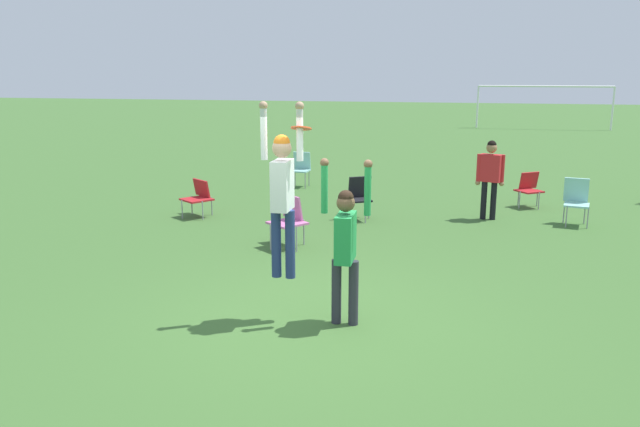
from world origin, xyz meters
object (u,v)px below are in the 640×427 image
object	(u,v)px
camping_chair_3	(576,198)
person_spectator_far	(490,173)
frisbee	(301,128)
camping_chair_1	(358,194)
camping_chair_2	(199,195)
camping_chair_4	(529,187)
person_jumping	(282,186)
camping_chair_5	(289,217)
person_defending	(345,239)
camping_chair_0	(301,166)

from	to	relation	value
camping_chair_3	person_spectator_far	size ratio (longest dim) A/B	0.57
frisbee	camping_chair_1	size ratio (longest dim) A/B	0.27
camping_chair_2	camping_chair_4	distance (m)	7.43
person_jumping	camping_chair_1	bearing A→B (deg)	-1.55
person_spectator_far	camping_chair_5	bearing A→B (deg)	-120.00
person_defending	frisbee	bearing A→B (deg)	-89.99
camping_chair_0	person_spectator_far	size ratio (longest dim) A/B	0.56
person_defending	camping_chair_5	bearing A→B (deg)	-155.08
person_jumping	camping_chair_3	world-z (taller)	person_jumping
person_defending	person_spectator_far	world-z (taller)	person_defending
frisbee	camping_chair_1	world-z (taller)	frisbee
person_defending	camping_chair_0	distance (m)	9.54
frisbee	camping_chair_1	xyz separation A→B (m)	(-0.35, 5.57, -1.85)
camping_chair_1	camping_chair_5	distance (m)	2.47
camping_chair_2	camping_chair_4	size ratio (longest dim) A/B	1.06
camping_chair_2	person_spectator_far	xyz separation A→B (m)	(6.00, 1.19, 0.54)
camping_chair_2	camping_chair_3	distance (m)	7.79
camping_chair_0	camping_chair_5	size ratio (longest dim) A/B	1.04
camping_chair_2	camping_chair_3	world-z (taller)	camping_chair_3
person_defending	camping_chair_5	size ratio (longest dim) A/B	2.27
camping_chair_1	camping_chair_0	bearing A→B (deg)	-88.85
person_jumping	person_defending	distance (m)	0.98
person_defending	camping_chair_4	world-z (taller)	person_defending
camping_chair_2	person_spectator_far	size ratio (longest dim) A/B	0.50
person_defending	camping_chair_0	world-z (taller)	person_defending
person_jumping	frisbee	size ratio (longest dim) A/B	8.72
camping_chair_5	camping_chair_1	bearing A→B (deg)	-72.25
camping_chair_2	camping_chair_3	bearing A→B (deg)	-137.06
person_jumping	person_spectator_far	world-z (taller)	person_jumping
camping_chair_0	camping_chair_1	distance (m)	4.11
person_jumping	camping_chair_1	size ratio (longest dim) A/B	2.39
frisbee	person_defending	bearing A→B (deg)	2.73
camping_chair_0	camping_chair_5	world-z (taller)	camping_chair_0
camping_chair_3	person_spectator_far	bearing A→B (deg)	8.57
frisbee	camping_chair_4	distance (m)	8.61
camping_chair_5	camping_chair_3	bearing A→B (deg)	-113.50
camping_chair_0	camping_chair_4	world-z (taller)	camping_chair_0
person_jumping	person_spectator_far	size ratio (longest dim) A/B	1.29
camping_chair_3	person_spectator_far	world-z (taller)	person_spectator_far
camping_chair_0	camping_chair_3	xyz separation A→B (m)	(6.56, -2.85, -0.00)
frisbee	camping_chair_3	size ratio (longest dim) A/B	0.26
frisbee	camping_chair_3	xyz separation A→B (m)	(3.99, 6.18, -1.83)
camping_chair_3	camping_chair_5	world-z (taller)	camping_chair_3
person_jumping	camping_chair_3	xyz separation A→B (m)	(4.22, 6.19, -1.14)
frisbee	person_spectator_far	size ratio (longest dim) A/B	0.15
person_defending	camping_chair_5	world-z (taller)	person_defending
camping_chair_1	camping_chair_4	distance (m)	4.17
person_spectator_far	camping_chair_4	bearing A→B (deg)	78.34
person_jumping	person_defending	world-z (taller)	person_jumping
camping_chair_0	camping_chair_1	xyz separation A→B (m)	(2.23, -3.46, -0.02)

